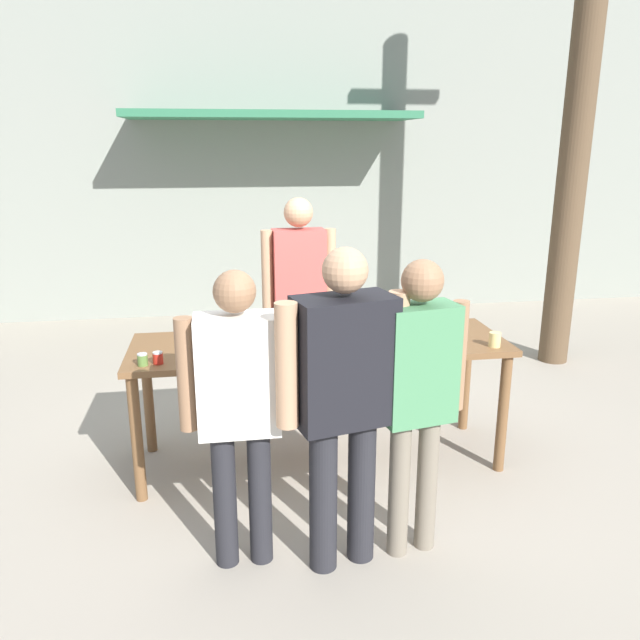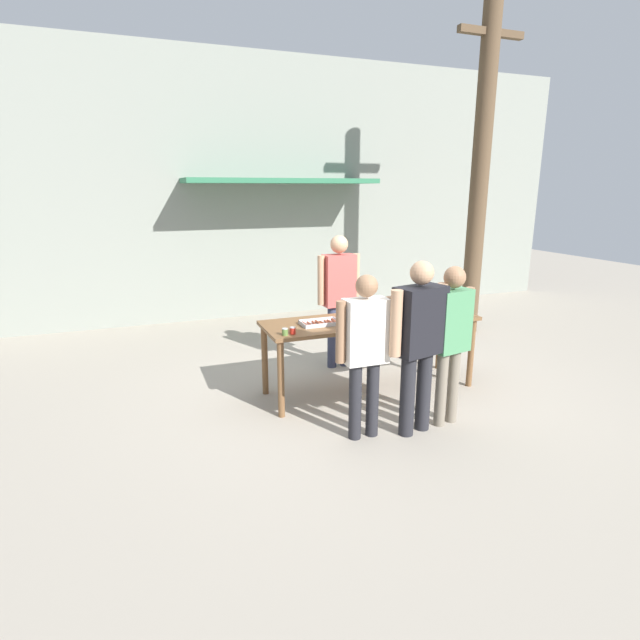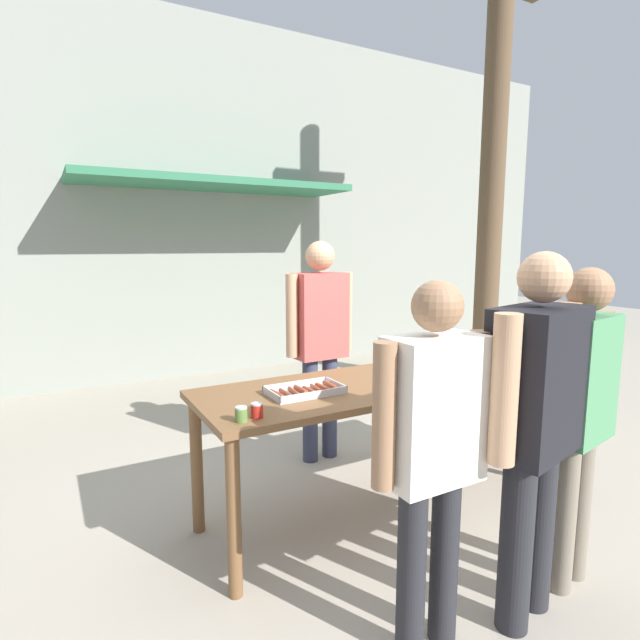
{
  "view_description": "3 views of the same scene",
  "coord_description": "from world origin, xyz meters",
  "px_view_note": "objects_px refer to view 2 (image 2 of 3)",
  "views": [
    {
      "loc": [
        -0.6,
        -3.84,
        2.12
      ],
      "look_at": [
        0.0,
        0.0,
        1.01
      ],
      "focal_mm": 35.0,
      "sensor_mm": 36.0,
      "label": 1
    },
    {
      "loc": [
        -2.48,
        -4.88,
        2.29
      ],
      "look_at": [
        -0.62,
        -0.02,
        0.91
      ],
      "focal_mm": 28.0,
      "sensor_mm": 36.0,
      "label": 2
    },
    {
      "loc": [
        -1.88,
        -2.44,
        1.69
      ],
      "look_at": [
        -0.03,
        0.87,
        1.12
      ],
      "focal_mm": 28.0,
      "sensor_mm": 36.0,
      "label": 3
    }
  ],
  "objects_px": {
    "condiment_jar_ketchup": "(293,331)",
    "person_server_behind_table": "(339,290)",
    "beer_cup": "(466,312)",
    "food_tray_buns": "(396,315)",
    "condiment_jar_mustard": "(285,332)",
    "person_customer_waiting_in_line": "(419,335)",
    "person_customer_with_cup": "(451,332)",
    "person_customer_holding_hotdog": "(365,344)",
    "food_tray_sausages": "(320,323)",
    "utility_pole": "(480,168)"
  },
  "relations": [
    {
      "from": "condiment_jar_ketchup",
      "to": "person_server_behind_table",
      "type": "bearing_deg",
      "value": 48.92
    },
    {
      "from": "beer_cup",
      "to": "person_server_behind_table",
      "type": "height_order",
      "value": "person_server_behind_table"
    },
    {
      "from": "food_tray_buns",
      "to": "condiment_jar_mustard",
      "type": "xyz_separation_m",
      "value": [
        -1.4,
        -0.26,
        0.01
      ]
    },
    {
      "from": "person_customer_waiting_in_line",
      "to": "condiment_jar_mustard",
      "type": "bearing_deg",
      "value": -51.22
    },
    {
      "from": "food_tray_buns",
      "to": "person_customer_with_cup",
      "type": "relative_size",
      "value": 0.28
    },
    {
      "from": "food_tray_buns",
      "to": "condiment_jar_ketchup",
      "type": "distance_m",
      "value": 1.34
    },
    {
      "from": "person_customer_holding_hotdog",
      "to": "condiment_jar_ketchup",
      "type": "bearing_deg",
      "value": -58.7
    },
    {
      "from": "person_server_behind_table",
      "to": "beer_cup",
      "type": "bearing_deg",
      "value": -47.49
    },
    {
      "from": "food_tray_sausages",
      "to": "person_customer_with_cup",
      "type": "relative_size",
      "value": 0.26
    },
    {
      "from": "food_tray_buns",
      "to": "beer_cup",
      "type": "distance_m",
      "value": 0.82
    },
    {
      "from": "condiment_jar_ketchup",
      "to": "person_customer_with_cup",
      "type": "distance_m",
      "value": 1.55
    },
    {
      "from": "condiment_jar_ketchup",
      "to": "person_customer_waiting_in_line",
      "type": "relative_size",
      "value": 0.04
    },
    {
      "from": "food_tray_buns",
      "to": "person_customer_holding_hotdog",
      "type": "height_order",
      "value": "person_customer_holding_hotdog"
    },
    {
      "from": "condiment_jar_mustard",
      "to": "person_server_behind_table",
      "type": "height_order",
      "value": "person_server_behind_table"
    },
    {
      "from": "beer_cup",
      "to": "person_customer_with_cup",
      "type": "bearing_deg",
      "value": -134.37
    },
    {
      "from": "condiment_jar_mustard",
      "to": "utility_pole",
      "type": "relative_size",
      "value": 0.01
    },
    {
      "from": "condiment_jar_ketchup",
      "to": "person_customer_holding_hotdog",
      "type": "relative_size",
      "value": 0.05
    },
    {
      "from": "condiment_jar_mustard",
      "to": "utility_pole",
      "type": "bearing_deg",
      "value": 27.36
    },
    {
      "from": "condiment_jar_ketchup",
      "to": "person_customer_waiting_in_line",
      "type": "distance_m",
      "value": 1.27
    },
    {
      "from": "beer_cup",
      "to": "food_tray_sausages",
      "type": "bearing_deg",
      "value": 171.67
    },
    {
      "from": "food_tray_sausages",
      "to": "condiment_jar_mustard",
      "type": "bearing_deg",
      "value": -151.65
    },
    {
      "from": "utility_pole",
      "to": "food_tray_buns",
      "type": "bearing_deg",
      "value": -144.28
    },
    {
      "from": "utility_pole",
      "to": "person_customer_waiting_in_line",
      "type": "bearing_deg",
      "value": -134.43
    },
    {
      "from": "person_server_behind_table",
      "to": "person_customer_holding_hotdog",
      "type": "relative_size",
      "value": 1.1
    },
    {
      "from": "food_tray_buns",
      "to": "condiment_jar_ketchup",
      "type": "bearing_deg",
      "value": -169.62
    },
    {
      "from": "condiment_jar_mustard",
      "to": "condiment_jar_ketchup",
      "type": "height_order",
      "value": "same"
    },
    {
      "from": "food_tray_sausages",
      "to": "person_server_behind_table",
      "type": "relative_size",
      "value": 0.24
    },
    {
      "from": "person_customer_holding_hotdog",
      "to": "utility_pole",
      "type": "xyz_separation_m",
      "value": [
        3.19,
        2.66,
        1.65
      ]
    },
    {
      "from": "condiment_jar_ketchup",
      "to": "person_customer_holding_hotdog",
      "type": "distance_m",
      "value": 0.87
    },
    {
      "from": "food_tray_buns",
      "to": "person_customer_waiting_in_line",
      "type": "height_order",
      "value": "person_customer_waiting_in_line"
    },
    {
      "from": "person_customer_with_cup",
      "to": "utility_pole",
      "type": "xyz_separation_m",
      "value": [
        2.3,
        2.7,
        1.62
      ]
    },
    {
      "from": "condiment_jar_mustard",
      "to": "condiment_jar_ketchup",
      "type": "relative_size",
      "value": 1.0
    },
    {
      "from": "food_tray_buns",
      "to": "person_customer_waiting_in_line",
      "type": "xyz_separation_m",
      "value": [
        -0.36,
        -1.07,
        0.1
      ]
    },
    {
      "from": "food_tray_sausages",
      "to": "beer_cup",
      "type": "relative_size",
      "value": 4.42
    },
    {
      "from": "food_tray_buns",
      "to": "person_customer_with_cup",
      "type": "bearing_deg",
      "value": -88.52
    },
    {
      "from": "food_tray_sausages",
      "to": "person_customer_with_cup",
      "type": "distance_m",
      "value": 1.4
    },
    {
      "from": "condiment_jar_ketchup",
      "to": "person_server_behind_table",
      "type": "xyz_separation_m",
      "value": [
        0.98,
        1.13,
        0.14
      ]
    },
    {
      "from": "person_customer_with_cup",
      "to": "utility_pole",
      "type": "height_order",
      "value": "utility_pole"
    },
    {
      "from": "food_tray_sausages",
      "to": "person_customer_holding_hotdog",
      "type": "bearing_deg",
      "value": -86.51
    },
    {
      "from": "person_customer_holding_hotdog",
      "to": "person_customer_waiting_in_line",
      "type": "height_order",
      "value": "person_customer_waiting_in_line"
    },
    {
      "from": "food_tray_buns",
      "to": "person_customer_holding_hotdog",
      "type": "relative_size",
      "value": 0.28
    },
    {
      "from": "food_tray_sausages",
      "to": "condiment_jar_mustard",
      "type": "xyz_separation_m",
      "value": [
        -0.48,
        -0.26,
        0.02
      ]
    },
    {
      "from": "condiment_jar_mustard",
      "to": "food_tray_buns",
      "type": "bearing_deg",
      "value": 10.35
    },
    {
      "from": "food_tray_buns",
      "to": "person_server_behind_table",
      "type": "height_order",
      "value": "person_server_behind_table"
    },
    {
      "from": "food_tray_sausages",
      "to": "person_customer_with_cup",
      "type": "height_order",
      "value": "person_customer_with_cup"
    },
    {
      "from": "person_server_behind_table",
      "to": "utility_pole",
      "type": "bearing_deg",
      "value": 14.43
    },
    {
      "from": "beer_cup",
      "to": "condiment_jar_ketchup",
      "type": "bearing_deg",
      "value": 179.79
    },
    {
      "from": "utility_pole",
      "to": "food_tray_sausages",
      "type": "bearing_deg",
      "value": -152.78
    },
    {
      "from": "beer_cup",
      "to": "person_server_behind_table",
      "type": "distance_m",
      "value": 1.6
    },
    {
      "from": "food_tray_buns",
      "to": "beer_cup",
      "type": "height_order",
      "value": "beer_cup"
    }
  ]
}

